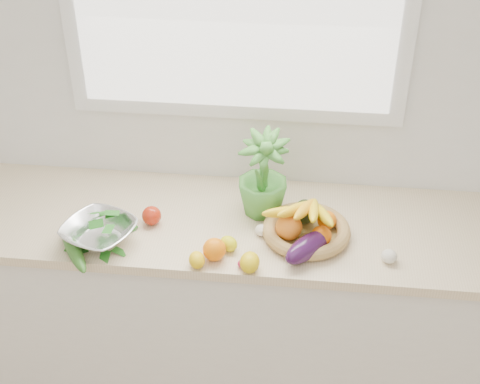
# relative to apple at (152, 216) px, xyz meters

# --- Properties ---
(back_wall) EXTENTS (4.50, 0.02, 2.70)m
(back_wall) POSITION_rel_apple_xyz_m (0.29, 0.35, 0.41)
(back_wall) COLOR white
(back_wall) RESTS_ON ground
(counter_cabinet) EXTENTS (2.20, 0.58, 0.86)m
(counter_cabinet) POSITION_rel_apple_xyz_m (0.29, 0.05, -0.51)
(counter_cabinet) COLOR silver
(counter_cabinet) RESTS_ON ground
(countertop) EXTENTS (2.24, 0.62, 0.04)m
(countertop) POSITION_rel_apple_xyz_m (0.29, 0.05, -0.06)
(countertop) COLOR beige
(countertop) RESTS_ON counter_cabinet
(orange_loose) EXTENTS (0.10, 0.10, 0.08)m
(orange_loose) POSITION_rel_apple_xyz_m (0.27, -0.18, 0.00)
(orange_loose) COLOR orange
(orange_loose) RESTS_ON countertop
(lemon_a) EXTENTS (0.08, 0.09, 0.06)m
(lemon_a) POSITION_rel_apple_xyz_m (0.21, -0.23, -0.01)
(lemon_a) COLOR yellow
(lemon_a) RESTS_ON countertop
(lemon_b) EXTENTS (0.07, 0.09, 0.07)m
(lemon_b) POSITION_rel_apple_xyz_m (0.40, -0.23, -0.00)
(lemon_b) COLOR yellow
(lemon_b) RESTS_ON countertop
(lemon_c) EXTENTS (0.09, 0.09, 0.06)m
(lemon_c) POSITION_rel_apple_xyz_m (0.31, -0.12, -0.01)
(lemon_c) COLOR #D4D60B
(lemon_c) RESTS_ON countertop
(apple) EXTENTS (0.09, 0.09, 0.07)m
(apple) POSITION_rel_apple_xyz_m (0.00, 0.00, 0.00)
(apple) COLOR #AF230E
(apple) RESTS_ON countertop
(ginger) EXTENTS (0.13, 0.11, 0.04)m
(ginger) POSITION_rel_apple_xyz_m (0.60, -0.12, -0.02)
(ginger) COLOR tan
(ginger) RESTS_ON countertop
(garlic_a) EXTENTS (0.06, 0.06, 0.04)m
(garlic_a) POSITION_rel_apple_xyz_m (0.43, -0.02, -0.02)
(garlic_a) COLOR white
(garlic_a) RESTS_ON countertop
(garlic_b) EXTENTS (0.07, 0.07, 0.05)m
(garlic_b) POSITION_rel_apple_xyz_m (0.59, 0.11, -0.01)
(garlic_b) COLOR white
(garlic_b) RESTS_ON countertop
(garlic_c) EXTENTS (0.07, 0.07, 0.05)m
(garlic_c) POSITION_rel_apple_xyz_m (0.89, -0.13, -0.01)
(garlic_c) COLOR beige
(garlic_c) RESTS_ON countertop
(eggplant) EXTENTS (0.21, 0.22, 0.09)m
(eggplant) POSITION_rel_apple_xyz_m (0.60, -0.13, 0.01)
(eggplant) COLOR #300F38
(eggplant) RESTS_ON countertop
(cucumber) EXTENTS (0.19, 0.26, 0.05)m
(cucumber) POSITION_rel_apple_xyz_m (-0.24, -0.22, -0.01)
(cucumber) COLOR #2E5E1B
(cucumber) RESTS_ON countertop
(radish) EXTENTS (0.04, 0.04, 0.03)m
(radish) POSITION_rel_apple_xyz_m (0.37, -0.21, -0.02)
(radish) COLOR #C31843
(radish) RESTS_ON countertop
(potted_herb) EXTENTS (0.23, 0.23, 0.35)m
(potted_herb) POSITION_rel_apple_xyz_m (0.41, 0.12, 0.14)
(potted_herb) COLOR #459034
(potted_herb) RESTS_ON countertop
(fruit_basket) EXTENTS (0.42, 0.42, 0.18)m
(fruit_basket) POSITION_rel_apple_xyz_m (0.59, -0.02, 0.01)
(fruit_basket) COLOR #A98C4B
(fruit_basket) RESTS_ON countertop
(colander_with_spinach) EXTENTS (0.33, 0.33, 0.13)m
(colander_with_spinach) POSITION_rel_apple_xyz_m (-0.16, -0.14, 0.03)
(colander_with_spinach) COLOR silver
(colander_with_spinach) RESTS_ON countertop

